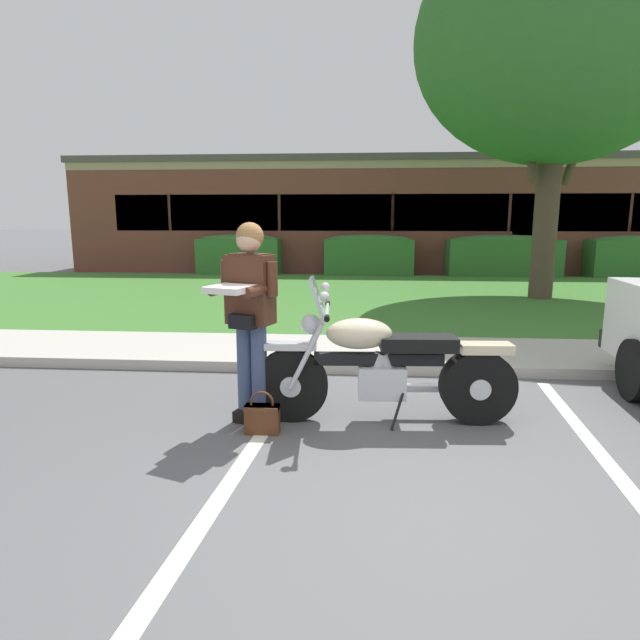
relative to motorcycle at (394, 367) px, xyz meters
The scene contains 14 objects.
ground_plane 1.28m from the motorcycle, 93.91° to the right, with size 140.00×140.00×0.00m, color #565659.
curb_strip 1.54m from the motorcycle, 93.15° to the left, with size 60.00×0.20×0.12m, color #B7B2A8.
concrete_walk 2.37m from the motorcycle, 92.00° to the left, with size 60.00×1.50×0.08m, color #B7B2A8.
grass_lawn 7.33m from the motorcycle, 90.64° to the left, with size 60.00×8.47×0.06m, color #3D752D.
stall_stripe_0 1.57m from the motorcycle, 138.79° to the right, with size 0.12×4.40×0.01m, color silver.
stall_stripe_1 1.85m from the motorcycle, 33.57° to the right, with size 0.12×4.40×0.01m, color silver.
motorcycle is the anchor object (origin of this frame).
rider_person 1.33m from the motorcycle, behind, with size 0.55×0.65×1.70m.
handbag 1.18m from the motorcycle, 161.93° to the right, with size 0.28×0.13×0.36m.
shade_tree 9.23m from the motorcycle, 64.11° to the left, with size 5.63×5.63×7.56m.
hedge_left 12.38m from the motorcycle, 108.95° to the left, with size 2.48×0.90×1.24m.
hedge_center_left 11.71m from the motorcycle, 90.49° to the left, with size 2.61×0.90×1.24m.
hedge_center_right 12.32m from the motorcycle, 71.94° to the left, with size 3.21×0.90×1.24m.
brick_building 17.14m from the motorcycle, 87.99° to the left, with size 20.49×9.94×3.61m.
Camera 1 is at (-0.20, -3.29, 1.75)m, focal length 30.24 mm.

